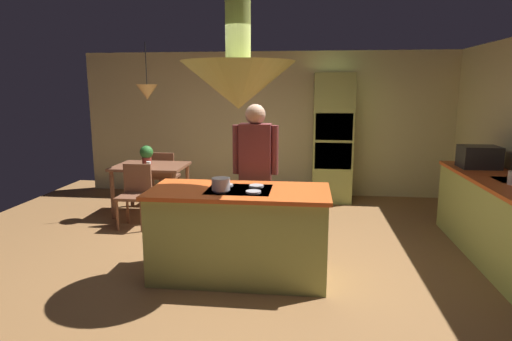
# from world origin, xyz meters

# --- Properties ---
(ground) EXTENTS (8.16, 8.16, 0.00)m
(ground) POSITION_xyz_m (0.00, 0.00, 0.00)
(ground) COLOR olive
(wall_back) EXTENTS (6.80, 0.10, 2.55)m
(wall_back) POSITION_xyz_m (0.00, 3.45, 1.27)
(wall_back) COLOR beige
(wall_back) RESTS_ON ground
(kitchen_island) EXTENTS (1.81, 0.86, 0.94)m
(kitchen_island) POSITION_xyz_m (0.00, -0.20, 0.46)
(kitchen_island) COLOR #A8B259
(kitchen_island) RESTS_ON ground
(counter_run_right) EXTENTS (0.73, 2.48, 0.92)m
(counter_run_right) POSITION_xyz_m (2.84, 0.60, 0.47)
(counter_run_right) COLOR #A8B259
(counter_run_right) RESTS_ON ground
(oven_tower) EXTENTS (0.66, 0.62, 2.16)m
(oven_tower) POSITION_xyz_m (1.10, 3.04, 1.08)
(oven_tower) COLOR #A8B259
(oven_tower) RESTS_ON ground
(dining_table) EXTENTS (1.07, 0.82, 0.76)m
(dining_table) POSITION_xyz_m (-1.70, 1.90, 0.65)
(dining_table) COLOR brown
(dining_table) RESTS_ON ground
(person_at_island) EXTENTS (0.53, 0.23, 1.74)m
(person_at_island) POSITION_xyz_m (0.08, 0.50, 1.01)
(person_at_island) COLOR tan
(person_at_island) RESTS_ON ground
(range_hood) EXTENTS (1.10, 1.10, 1.00)m
(range_hood) POSITION_xyz_m (0.00, -0.20, 1.97)
(range_hood) COLOR #A8B259
(pendant_light_over_table) EXTENTS (0.32, 0.32, 0.82)m
(pendant_light_over_table) POSITION_xyz_m (-1.70, 1.90, 1.86)
(pendant_light_over_table) COLOR #E0B266
(chair_facing_island) EXTENTS (0.40, 0.40, 0.87)m
(chair_facing_island) POSITION_xyz_m (-1.70, 1.27, 0.50)
(chair_facing_island) COLOR brown
(chair_facing_island) RESTS_ON ground
(chair_by_back_wall) EXTENTS (0.40, 0.40, 0.87)m
(chair_by_back_wall) POSITION_xyz_m (-1.70, 2.53, 0.50)
(chair_by_back_wall) COLOR brown
(chair_by_back_wall) RESTS_ON ground
(potted_plant_on_table) EXTENTS (0.20, 0.20, 0.30)m
(potted_plant_on_table) POSITION_xyz_m (-1.75, 1.90, 0.93)
(potted_plant_on_table) COLOR #99382D
(potted_plant_on_table) RESTS_ON dining_table
(cup_on_table) EXTENTS (0.07, 0.07, 0.09)m
(cup_on_table) POSITION_xyz_m (-1.65, 1.69, 0.81)
(cup_on_table) COLOR white
(cup_on_table) RESTS_ON dining_table
(microwave_on_counter) EXTENTS (0.46, 0.36, 0.28)m
(microwave_on_counter) POSITION_xyz_m (2.84, 1.33, 1.06)
(microwave_on_counter) COLOR #232326
(microwave_on_counter) RESTS_ON counter_run_right
(cooking_pot_on_cooktop) EXTENTS (0.18, 0.18, 0.12)m
(cooking_pot_on_cooktop) POSITION_xyz_m (-0.16, -0.33, 1.00)
(cooking_pot_on_cooktop) COLOR #B2B2B7
(cooking_pot_on_cooktop) RESTS_ON kitchen_island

